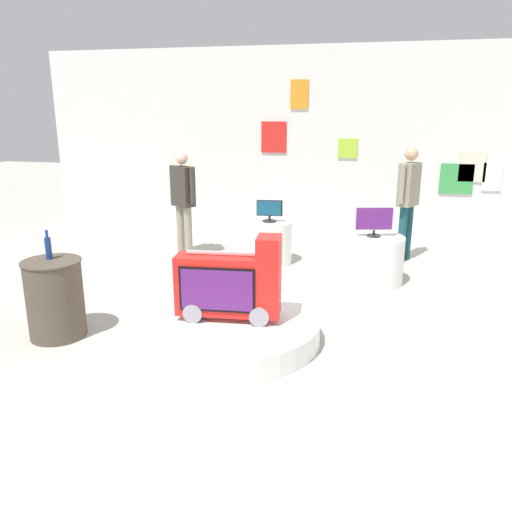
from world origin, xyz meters
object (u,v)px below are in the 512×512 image
object	(u,v)px
main_display_pedestal	(229,329)
shopper_browsing_rear	(408,196)
tv_on_left_rear	(269,210)
side_table_round	(55,298)
display_pedestal_left_rear	(269,242)
novelty_firetruck_tv	(230,286)
shopper_browsing_near_truck	(183,196)
bottle_on_side_table	(48,247)
tv_on_center_rear	(375,220)
display_pedestal_center_rear	(372,259)

from	to	relation	value
main_display_pedestal	shopper_browsing_rear	distance (m)	3.92
tv_on_left_rear	side_table_round	bearing A→B (deg)	-117.02
display_pedestal_left_rear	tv_on_left_rear	world-z (taller)	tv_on_left_rear
main_display_pedestal	display_pedestal_left_rear	bearing A→B (deg)	93.65
novelty_firetruck_tv	tv_on_left_rear	bearing A→B (deg)	94.09
tv_on_left_rear	shopper_browsing_near_truck	distance (m)	1.40
main_display_pedestal	bottle_on_side_table	bearing A→B (deg)	-171.77
novelty_firetruck_tv	shopper_browsing_rear	distance (m)	3.83
tv_on_left_rear	shopper_browsing_near_truck	world-z (taller)	shopper_browsing_near_truck
tv_on_center_rear	side_table_round	bearing A→B (deg)	-141.12
tv_on_left_rear	display_pedestal_center_rear	distance (m)	1.71
novelty_firetruck_tv	bottle_on_side_table	bearing A→B (deg)	-172.01
main_display_pedestal	display_pedestal_center_rear	bearing A→B (deg)	58.26
display_pedestal_center_rear	tv_on_center_rear	xyz separation A→B (m)	(-0.00, -0.00, 0.54)
novelty_firetruck_tv	tv_on_center_rear	bearing A→B (deg)	58.69
main_display_pedestal	shopper_browsing_near_truck	bearing A→B (deg)	118.84
bottle_on_side_table	shopper_browsing_rear	distance (m)	5.11
side_table_round	shopper_browsing_near_truck	xyz separation A→B (m)	(0.18, 3.15, 0.54)
main_display_pedestal	side_table_round	world-z (taller)	side_table_round
display_pedestal_left_rear	side_table_round	bearing A→B (deg)	-116.99
shopper_browsing_rear	novelty_firetruck_tv	bearing A→B (deg)	-118.11
bottle_on_side_table	shopper_browsing_near_truck	world-z (taller)	shopper_browsing_near_truck
tv_on_center_rear	side_table_round	xyz separation A→B (m)	(-3.11, -2.50, -0.45)
novelty_firetruck_tv	side_table_round	bearing A→B (deg)	-170.15
shopper_browsing_near_truck	tv_on_left_rear	bearing A→B (deg)	-3.01
main_display_pedestal	tv_on_left_rear	xyz separation A→B (m)	(-0.18, 2.77, 0.69)
tv_on_left_rear	bottle_on_side_table	bearing A→B (deg)	-118.14
display_pedestal_center_rear	side_table_round	bearing A→B (deg)	-141.09
tv_on_center_rear	side_table_round	world-z (taller)	tv_on_center_rear
tv_on_center_rear	bottle_on_side_table	size ratio (longest dim) A/B	1.71
tv_on_left_rear	side_table_round	distance (m)	3.48
tv_on_left_rear	shopper_browsing_near_truck	xyz separation A→B (m)	(-1.39, 0.07, 0.15)
shopper_browsing_rear	tv_on_left_rear	bearing A→B (deg)	-163.61
display_pedestal_left_rear	display_pedestal_center_rear	bearing A→B (deg)	-20.59
novelty_firetruck_tv	display_pedestal_center_rear	size ratio (longest dim) A/B	1.28
main_display_pedestal	novelty_firetruck_tv	xyz separation A→B (m)	(0.02, -0.00, 0.47)
display_pedestal_center_rear	side_table_round	distance (m)	3.99
tv_on_left_rear	bottle_on_side_table	xyz separation A→B (m)	(-1.62, -3.03, 0.12)
display_pedestal_center_rear	shopper_browsing_rear	bearing A→B (deg)	68.45
novelty_firetruck_tv	display_pedestal_left_rear	distance (m)	2.80
side_table_round	shopper_browsing_near_truck	world-z (taller)	shopper_browsing_near_truck
tv_on_left_rear	bottle_on_side_table	world-z (taller)	bottle_on_side_table
display_pedestal_center_rear	side_table_round	size ratio (longest dim) A/B	1.02
main_display_pedestal	display_pedestal_center_rear	size ratio (longest dim) A/B	2.23
side_table_round	bottle_on_side_table	world-z (taller)	bottle_on_side_table
display_pedestal_center_rear	bottle_on_side_table	distance (m)	4.04
display_pedestal_center_rear	novelty_firetruck_tv	bearing A→B (deg)	-121.28
tv_on_center_rear	shopper_browsing_near_truck	bearing A→B (deg)	167.46
tv_on_left_rear	shopper_browsing_rear	world-z (taller)	shopper_browsing_rear
tv_on_center_rear	shopper_browsing_near_truck	world-z (taller)	shopper_browsing_near_truck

